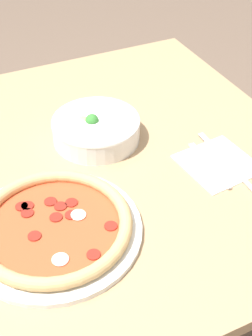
{
  "coord_description": "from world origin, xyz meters",
  "views": [
    {
      "loc": [
        -0.26,
        -0.8,
        1.41
      ],
      "look_at": [
        0.08,
        -0.08,
        0.74
      ],
      "focal_mm": 50.0,
      "sensor_mm": 36.0,
      "label": 1
    }
  ],
  "objects_px": {
    "bowl": "(96,128)",
    "fork": "(210,165)",
    "knife": "(228,162)",
    "pizza": "(54,227)"
  },
  "relations": [
    {
      "from": "pizza",
      "to": "knife",
      "type": "height_order",
      "value": "pizza"
    },
    {
      "from": "bowl",
      "to": "knife",
      "type": "distance_m",
      "value": 0.32
    },
    {
      "from": "bowl",
      "to": "knife",
      "type": "height_order",
      "value": "bowl"
    },
    {
      "from": "bowl",
      "to": "fork",
      "type": "distance_m",
      "value": 0.29
    },
    {
      "from": "fork",
      "to": "knife",
      "type": "height_order",
      "value": "same"
    },
    {
      "from": "knife",
      "to": "fork",
      "type": "bearing_deg",
      "value": 81.21
    },
    {
      "from": "pizza",
      "to": "fork",
      "type": "bearing_deg",
      "value": 6.02
    },
    {
      "from": "bowl",
      "to": "fork",
      "type": "relative_size",
      "value": 1.23
    },
    {
      "from": "pizza",
      "to": "knife",
      "type": "xyz_separation_m",
      "value": [
        0.43,
        0.03,
        -0.01
      ]
    },
    {
      "from": "bowl",
      "to": "pizza",
      "type": "bearing_deg",
      "value": -127.44
    }
  ]
}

